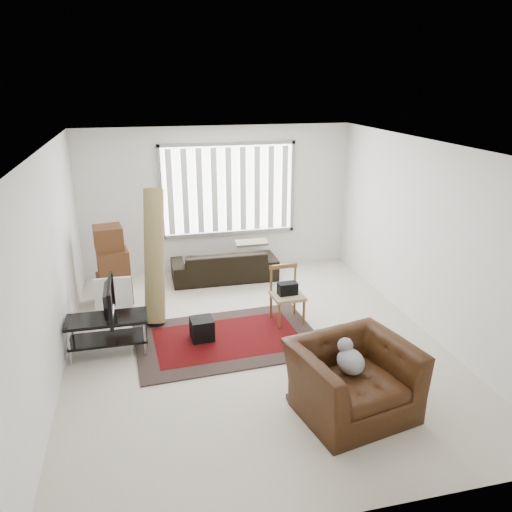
% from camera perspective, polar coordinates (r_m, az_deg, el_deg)
% --- Properties ---
extents(room, '(6.00, 6.02, 2.71)m').
position_cam_1_polar(room, '(6.85, -0.86, 5.09)').
color(room, beige).
rests_on(room, ground).
extents(persian_rug, '(2.62, 1.83, 0.02)m').
position_cam_1_polar(persian_rug, '(7.15, -3.29, -9.43)').
color(persian_rug, black).
rests_on(persian_rug, ground).
extents(tv_stand, '(1.05, 0.47, 0.52)m').
position_cam_1_polar(tv_stand, '(6.93, -16.62, -7.84)').
color(tv_stand, black).
rests_on(tv_stand, ground).
extents(tv, '(0.11, 0.85, 0.49)m').
position_cam_1_polar(tv, '(6.76, -16.93, -4.90)').
color(tv, black).
rests_on(tv, tv_stand).
extents(subwoofer, '(0.33, 0.33, 0.31)m').
position_cam_1_polar(subwoofer, '(7.09, -6.19, -8.27)').
color(subwoofer, black).
rests_on(subwoofer, persian_rug).
extents(moving_boxes, '(0.59, 0.55, 1.29)m').
position_cam_1_polar(moving_boxes, '(8.38, -16.07, -1.28)').
color(moving_boxes, brown).
rests_on(moving_boxes, ground).
extents(white_flatpack, '(0.55, 0.21, 0.70)m').
position_cam_1_polar(white_flatpack, '(7.77, -15.93, -4.92)').
color(white_flatpack, silver).
rests_on(white_flatpack, ground).
extents(rolled_rug, '(0.47, 0.97, 1.98)m').
position_cam_1_polar(rolled_rug, '(7.57, -11.54, 0.02)').
color(rolled_rug, olive).
rests_on(rolled_rug, ground).
extents(sofa, '(1.91, 0.84, 0.73)m').
position_cam_1_polar(sofa, '(9.08, -3.65, -0.47)').
color(sofa, black).
rests_on(sofa, ground).
extents(side_chair, '(0.48, 0.48, 0.85)m').
position_cam_1_polar(side_chair, '(7.46, 3.57, -4.18)').
color(side_chair, '#907F5E').
rests_on(side_chair, ground).
extents(armchair, '(1.42, 1.30, 0.91)m').
position_cam_1_polar(armchair, '(5.63, 11.02, -13.18)').
color(armchair, '#351B0A').
rests_on(armchair, ground).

